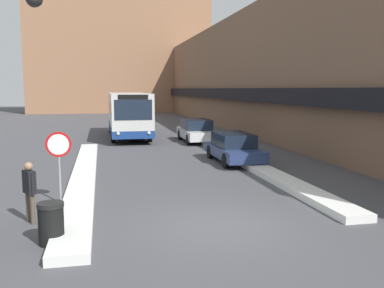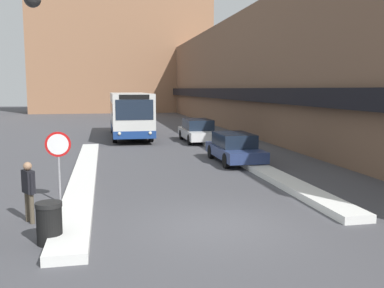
# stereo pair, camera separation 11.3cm
# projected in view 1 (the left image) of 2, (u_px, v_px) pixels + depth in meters

# --- Properties ---
(ground_plane) EXTENTS (160.00, 160.00, 0.00)m
(ground_plane) POSITION_uv_depth(u_px,v_px,m) (220.00, 226.00, 10.83)
(ground_plane) COLOR #47474C
(building_row_right) EXTENTS (5.50, 60.00, 9.31)m
(building_row_right) POSITION_uv_depth(u_px,v_px,m) (258.00, 74.00, 35.57)
(building_row_right) COLOR brown
(building_row_right) RESTS_ON ground_plane
(building_backdrop_far) EXTENTS (26.00, 8.00, 17.48)m
(building_backdrop_far) POSITION_uv_depth(u_px,v_px,m) (120.00, 53.00, 63.28)
(building_backdrop_far) COLOR #996B4C
(building_backdrop_far) RESTS_ON ground_plane
(snow_bank_left) EXTENTS (0.90, 17.29, 0.22)m
(snow_bank_left) POSITION_uv_depth(u_px,v_px,m) (84.00, 175.00, 16.72)
(snow_bank_left) COLOR silver
(snow_bank_left) RESTS_ON ground_plane
(snow_bank_right) EXTENTS (0.90, 16.02, 0.23)m
(snow_bank_right) POSITION_uv_depth(u_px,v_px,m) (253.00, 165.00, 18.73)
(snow_bank_right) COLOR silver
(snow_bank_right) RESTS_ON ground_plane
(city_bus) EXTENTS (2.61, 10.20, 3.14)m
(city_bus) POSITION_uv_depth(u_px,v_px,m) (128.00, 113.00, 30.52)
(city_bus) COLOR silver
(city_bus) RESTS_ON ground_plane
(parked_car_front) EXTENTS (1.80, 4.43, 1.38)m
(parked_car_front) POSITION_uv_depth(u_px,v_px,m) (234.00, 148.00, 20.15)
(parked_car_front) COLOR navy
(parked_car_front) RESTS_ON ground_plane
(parked_car_middle) EXTENTS (1.90, 4.71, 1.47)m
(parked_car_middle) POSITION_uv_depth(u_px,v_px,m) (197.00, 130.00, 27.95)
(parked_car_middle) COLOR silver
(parked_car_middle) RESTS_ON ground_plane
(stop_sign) EXTENTS (0.76, 0.08, 2.18)m
(stop_sign) POSITION_uv_depth(u_px,v_px,m) (59.00, 152.00, 12.82)
(stop_sign) COLOR gray
(stop_sign) RESTS_ON ground_plane
(pedestrian) EXTENTS (0.39, 0.47, 1.60)m
(pedestrian) POSITION_uv_depth(u_px,v_px,m) (29.00, 187.00, 10.97)
(pedestrian) COLOR brown
(pedestrian) RESTS_ON ground_plane
(trash_bin) EXTENTS (0.59, 0.59, 0.95)m
(trash_bin) POSITION_uv_depth(u_px,v_px,m) (51.00, 223.00, 9.51)
(trash_bin) COLOR black
(trash_bin) RESTS_ON ground_plane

